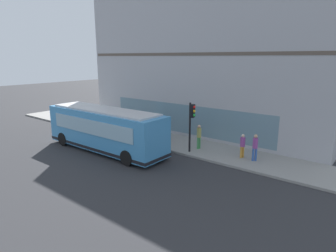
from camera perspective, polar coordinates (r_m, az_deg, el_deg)
ground at (r=19.92m, az=-7.68°, el=-6.13°), size 120.00×120.00×0.00m
sidewalk_curb at (r=23.07m, az=0.41°, el=-3.08°), size 3.81×40.00×0.15m
building_corner at (r=27.28m, az=8.72°, el=12.41°), size 8.66×22.14×12.47m
city_bus_nearside at (r=21.24m, az=-12.32°, el=-0.72°), size 2.68×10.06×3.07m
traffic_light_near_corner at (r=19.81m, az=4.66°, el=1.57°), size 0.32×0.49×3.47m
fire_hydrant at (r=23.24m, az=-4.93°, el=-1.89°), size 0.35×0.35×0.74m
pedestrian_near_hydrant at (r=19.60m, az=14.46°, el=-3.51°), size 0.32×0.32×1.60m
pedestrian_walking_along_curb at (r=19.18m, az=16.76°, el=-3.73°), size 0.32×0.32×1.74m
pedestrian_by_light_pole at (r=23.81m, az=0.14°, el=-0.06°), size 0.32×0.32×1.62m
pedestrian_near_building_entrance at (r=20.90m, az=6.10°, el=-1.77°), size 0.32×0.32×1.77m
newspaper_vending_box at (r=22.74m, az=-0.84°, el=-1.95°), size 0.44×0.43×0.90m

